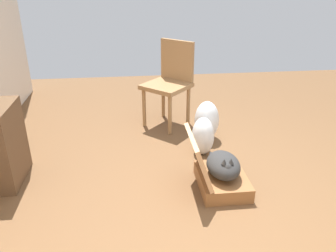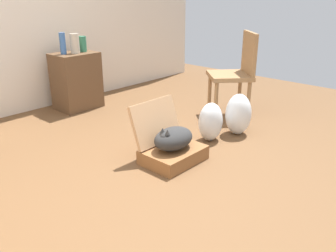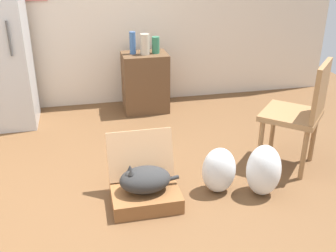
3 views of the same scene
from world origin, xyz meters
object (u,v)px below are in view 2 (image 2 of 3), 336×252
cat (173,138)px  plastic_bag_clear (238,114)px  vase_round (75,43)px  side_table (77,81)px  plastic_bag_white (211,122)px  suitcase_base (173,155)px  vase_short (83,44)px  chair (236,71)px  vase_tall (63,43)px

cat → plastic_bag_clear: size_ratio=1.09×
cat → plastic_bag_clear: (0.96, -0.07, -0.00)m
cat → plastic_bag_clear: plastic_bag_clear is taller
cat → vase_round: size_ratio=2.02×
cat → side_table: size_ratio=0.67×
plastic_bag_white → vase_round: vase_round is taller
suitcase_base → cat: 0.16m
vase_short → chair: chair is taller
vase_tall → chair: size_ratio=0.26×
vase_tall → plastic_bag_clear: bearing=-69.6°
plastic_bag_clear → vase_short: 2.15m
cat → chair: (1.43, 0.28, 0.33)m
vase_round → plastic_bag_white: bearing=-81.3°
plastic_bag_white → vase_tall: size_ratio=1.55×
cat → vase_short: vase_short is taller
plastic_bag_white → vase_short: 2.00m
side_table → vase_short: size_ratio=3.71×
suitcase_base → side_table: (0.33, 1.95, 0.29)m
suitcase_base → plastic_bag_clear: (0.95, -0.07, 0.16)m
suitcase_base → chair: bearing=11.3°
plastic_bag_clear → side_table: side_table is taller
plastic_bag_white → chair: (0.81, 0.24, 0.35)m
cat → plastic_bag_white: plastic_bag_white is taller
plastic_bag_white → vase_short: (-0.15, 1.90, 0.61)m
plastic_bag_white → chair: size_ratio=0.40×
plastic_bag_clear → vase_round: size_ratio=1.85×
suitcase_base → chair: (1.43, 0.28, 0.49)m
plastic_bag_clear → side_table: bearing=107.1°
suitcase_base → side_table: side_table is taller
vase_round → vase_tall: bearing=157.8°
plastic_bag_white → chair: chair is taller
suitcase_base → plastic_bag_clear: 0.97m
cat → side_table: bearing=80.2°
suitcase_base → vase_round: size_ratio=2.24×
cat → plastic_bag_white: size_ratio=1.21×
plastic_bag_clear → suitcase_base: bearing=176.0°
side_table → vase_round: (0.00, -0.04, 0.47)m
suitcase_base → vase_round: (0.33, 1.91, 0.77)m
vase_short → cat: bearing=-103.6°
vase_short → chair: bearing=-59.7°
cat → vase_short: (0.47, 1.94, 0.58)m
suitcase_base → plastic_bag_clear: plastic_bag_clear is taller
suitcase_base → side_table: size_ratio=0.75×
vase_tall → vase_short: vase_tall is taller
side_table → vase_short: bearing=-4.8°
vase_round → plastic_bag_clear: bearing=-72.6°
plastic_bag_clear → plastic_bag_white: bearing=161.6°
chair → vase_tall: bearing=-101.1°
suitcase_base → vase_tall: 2.13m
vase_short → plastic_bag_white: bearing=-85.4°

